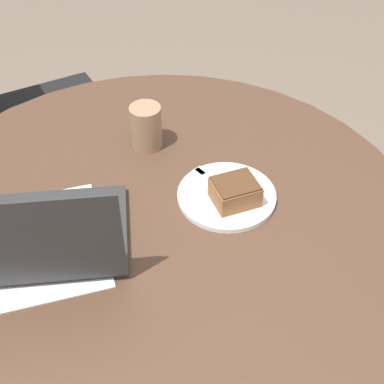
# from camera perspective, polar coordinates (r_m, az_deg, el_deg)

# --- Properties ---
(ground_plane) EXTENTS (12.00, 12.00, 0.00)m
(ground_plane) POSITION_cam_1_polar(r_m,az_deg,el_deg) (1.75, -2.66, -19.66)
(ground_plane) COLOR #6B5B4C
(dining_table) EXTENTS (1.16, 1.16, 0.74)m
(dining_table) POSITION_cam_1_polar(r_m,az_deg,el_deg) (1.25, -3.54, -6.62)
(dining_table) COLOR #4C3323
(dining_table) RESTS_ON ground_plane
(chair) EXTENTS (0.57, 0.57, 1.00)m
(chair) POSITION_cam_1_polar(r_m,az_deg,el_deg) (1.94, -17.18, 8.17)
(chair) COLOR black
(chair) RESTS_ON ground_plane
(paper_document) EXTENTS (0.36, 0.31, 0.00)m
(paper_document) POSITION_cam_1_polar(r_m,az_deg,el_deg) (1.13, -15.62, -5.30)
(paper_document) COLOR white
(paper_document) RESTS_ON dining_table
(plate) EXTENTS (0.22, 0.22, 0.01)m
(plate) POSITION_cam_1_polar(r_m,az_deg,el_deg) (1.18, 3.71, -0.39)
(plate) COLOR white
(plate) RESTS_ON dining_table
(cake_slice) EXTENTS (0.11, 0.12, 0.05)m
(cake_slice) POSITION_cam_1_polar(r_m,az_deg,el_deg) (1.15, 4.61, 0.04)
(cake_slice) COLOR brown
(cake_slice) RESTS_ON plate
(fork) EXTENTS (0.14, 0.12, 0.00)m
(fork) POSITION_cam_1_polar(r_m,az_deg,el_deg) (1.20, 2.53, 0.91)
(fork) COLOR silver
(fork) RESTS_ON plate
(coffee_glass) EXTENTS (0.08, 0.08, 0.11)m
(coffee_glass) POSITION_cam_1_polar(r_m,az_deg,el_deg) (1.30, -4.91, 6.95)
(coffee_glass) COLOR #997556
(coffee_glass) RESTS_ON dining_table
(laptop) EXTENTS (0.29, 0.37, 0.22)m
(laptop) POSITION_cam_1_polar(r_m,az_deg,el_deg) (1.10, -16.07, -4.60)
(laptop) COLOR #2D2D2D
(laptop) RESTS_ON dining_table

